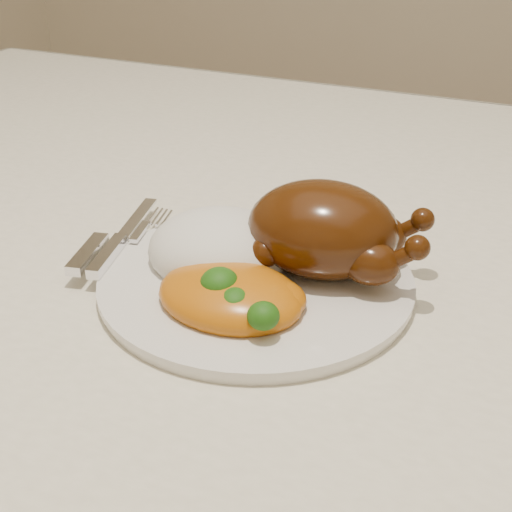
% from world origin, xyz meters
% --- Properties ---
extents(dining_table, '(1.60, 0.90, 0.76)m').
position_xyz_m(dining_table, '(0.00, 0.00, 0.67)').
color(dining_table, brown).
rests_on(dining_table, floor).
extents(tablecloth, '(1.73, 1.03, 0.18)m').
position_xyz_m(tablecloth, '(0.00, 0.00, 0.74)').
color(tablecloth, white).
rests_on(tablecloth, dining_table).
extents(dinner_plate, '(0.35, 0.35, 0.01)m').
position_xyz_m(dinner_plate, '(-0.03, -0.13, 0.77)').
color(dinner_plate, white).
rests_on(dinner_plate, tablecloth).
extents(roast_chicken, '(0.16, 0.11, 0.08)m').
position_xyz_m(roast_chicken, '(0.02, -0.10, 0.82)').
color(roast_chicken, '#422007').
rests_on(roast_chicken, dinner_plate).
extents(rice_mound, '(0.15, 0.15, 0.07)m').
position_xyz_m(rice_mound, '(-0.07, -0.12, 0.79)').
color(rice_mound, white).
rests_on(rice_mound, dinner_plate).
extents(mac_and_cheese, '(0.12, 0.10, 0.05)m').
position_xyz_m(mac_and_cheese, '(-0.03, -0.18, 0.79)').
color(mac_and_cheese, orange).
rests_on(mac_and_cheese, dinner_plate).
extents(cutlery, '(0.05, 0.16, 0.01)m').
position_xyz_m(cutlery, '(-0.17, -0.14, 0.78)').
color(cutlery, silver).
rests_on(cutlery, dinner_plate).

